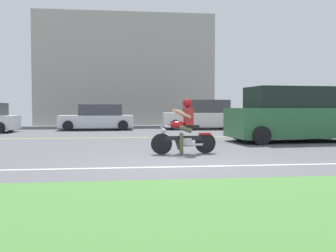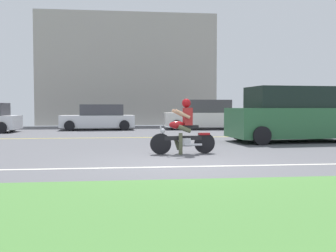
% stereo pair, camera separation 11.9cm
% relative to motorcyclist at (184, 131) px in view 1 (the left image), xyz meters
% --- Properties ---
extents(ground, '(56.00, 30.00, 0.04)m').
position_rel_motorcyclist_xyz_m(ground, '(-0.32, 1.13, -0.66)').
color(ground, '#545459').
extents(grass_median, '(56.00, 3.80, 0.06)m').
position_rel_motorcyclist_xyz_m(grass_median, '(-0.32, -5.97, -0.61)').
color(grass_median, '#477A38').
rests_on(grass_median, ground).
extents(lane_line_near, '(50.40, 0.12, 0.01)m').
position_rel_motorcyclist_xyz_m(lane_line_near, '(-0.32, -2.31, -0.64)').
color(lane_line_near, silver).
rests_on(lane_line_near, ground).
extents(lane_line_far, '(50.40, 0.12, 0.01)m').
position_rel_motorcyclist_xyz_m(lane_line_far, '(-0.32, 5.91, -0.64)').
color(lane_line_far, yellow).
rests_on(lane_line_far, ground).
extents(motorcyclist, '(1.81, 0.59, 1.52)m').
position_rel_motorcyclist_xyz_m(motorcyclist, '(0.00, 0.00, 0.00)').
color(motorcyclist, black).
rests_on(motorcyclist, ground).
extents(suv_nearby, '(4.82, 2.54, 2.03)m').
position_rel_motorcyclist_xyz_m(suv_nearby, '(4.60, 3.34, 0.34)').
color(suv_nearby, '#2D663D').
rests_on(suv_nearby, ground).
extents(parked_car_1, '(4.15, 2.08, 1.43)m').
position_rel_motorcyclist_xyz_m(parked_car_1, '(-2.99, 11.91, 0.03)').
color(parked_car_1, silver).
rests_on(parked_car_1, ground).
extents(parked_car_2, '(4.52, 2.07, 1.69)m').
position_rel_motorcyclist_xyz_m(parked_car_2, '(3.07, 11.98, 0.14)').
color(parked_car_2, white).
rests_on(parked_car_2, ground).
extents(parked_car_3, '(3.98, 2.16, 1.69)m').
position_rel_motorcyclist_xyz_m(parked_car_3, '(9.50, 10.09, 0.14)').
color(parked_car_3, '#232328').
rests_on(parked_car_3, ground).
extents(building_far, '(12.67, 4.00, 7.90)m').
position_rel_motorcyclist_xyz_m(building_far, '(-1.29, 19.13, 3.31)').
color(building_far, '#A8A399').
rests_on(building_far, ground).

